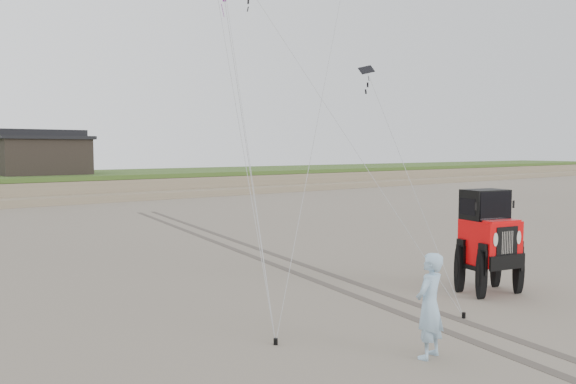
% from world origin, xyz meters
% --- Properties ---
extents(ground, '(160.00, 160.00, 0.00)m').
position_xyz_m(ground, '(0.00, 0.00, 0.00)').
color(ground, '#6B6054').
rests_on(ground, ground).
extents(dune_ridge, '(160.00, 14.25, 1.73)m').
position_xyz_m(dune_ridge, '(0.00, 37.50, 0.82)').
color(dune_ridge, '#7A6B54').
rests_on(dune_ridge, ground).
extents(cabin, '(6.40, 5.40, 3.35)m').
position_xyz_m(cabin, '(2.00, 37.00, 3.24)').
color(cabin, black).
rests_on(cabin, dune_ridge).
extents(jeep, '(3.51, 5.96, 2.08)m').
position_xyz_m(jeep, '(3.69, 0.48, 1.04)').
color(jeep, red).
rests_on(jeep, ground).
extents(man, '(0.75, 0.58, 1.84)m').
position_xyz_m(man, '(-1.04, -1.44, 0.92)').
color(man, '#84A5CC').
rests_on(man, ground).
extents(stake_main, '(0.08, 0.08, 0.12)m').
position_xyz_m(stake_main, '(-2.78, 0.68, 0.06)').
color(stake_main, black).
rests_on(stake_main, ground).
extents(stake_aux, '(0.08, 0.08, 0.12)m').
position_xyz_m(stake_aux, '(1.39, -0.42, 0.06)').
color(stake_aux, black).
rests_on(stake_aux, ground).
extents(tire_tracks, '(5.22, 29.74, 0.01)m').
position_xyz_m(tire_tracks, '(2.00, 8.00, 0.00)').
color(tire_tracks, '#4C443D').
rests_on(tire_tracks, ground).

